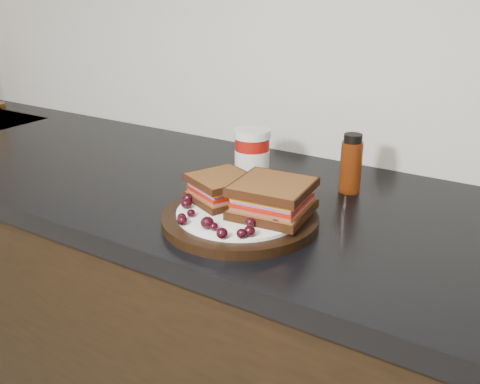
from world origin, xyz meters
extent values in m
cube|color=black|center=(0.00, 1.70, 0.43)|extent=(3.96, 0.58, 0.86)
cube|color=black|center=(0.00, 1.70, 0.88)|extent=(3.98, 0.60, 0.04)
cylinder|color=black|center=(0.12, 1.57, 0.91)|extent=(0.28, 0.28, 0.02)
ellipsoid|color=black|center=(0.04, 1.53, 0.93)|extent=(0.02, 0.02, 0.02)
ellipsoid|color=black|center=(0.06, 1.51, 0.93)|extent=(0.01, 0.01, 0.01)
ellipsoid|color=black|center=(0.06, 1.49, 0.93)|extent=(0.02, 0.02, 0.01)
ellipsoid|color=black|center=(0.07, 1.47, 0.93)|extent=(0.02, 0.02, 0.02)
ellipsoid|color=black|center=(0.12, 1.48, 0.93)|extent=(0.02, 0.02, 0.02)
ellipsoid|color=black|center=(0.13, 1.48, 0.93)|extent=(0.01, 0.01, 0.01)
ellipsoid|color=black|center=(0.16, 1.47, 0.93)|extent=(0.02, 0.02, 0.02)
ellipsoid|color=black|center=(0.18, 1.49, 0.93)|extent=(0.02, 0.02, 0.02)
ellipsoid|color=black|center=(0.19, 1.50, 0.93)|extent=(0.02, 0.02, 0.02)
ellipsoid|color=black|center=(0.17, 1.53, 0.93)|extent=(0.02, 0.02, 0.02)
ellipsoid|color=black|center=(0.21, 1.55, 0.93)|extent=(0.02, 0.02, 0.02)
ellipsoid|color=black|center=(0.20, 1.57, 0.93)|extent=(0.02, 0.02, 0.02)
ellipsoid|color=black|center=(0.21, 1.58, 0.93)|extent=(0.02, 0.02, 0.02)
ellipsoid|color=black|center=(0.20, 1.62, 0.93)|extent=(0.02, 0.02, 0.02)
ellipsoid|color=black|center=(0.08, 1.63, 0.93)|extent=(0.02, 0.02, 0.01)
ellipsoid|color=black|center=(0.08, 1.61, 0.93)|extent=(0.02, 0.02, 0.02)
ellipsoid|color=black|center=(0.05, 1.60, 0.93)|extent=(0.02, 0.02, 0.02)
ellipsoid|color=black|center=(0.05, 1.59, 0.93)|extent=(0.02, 0.02, 0.02)
ellipsoid|color=black|center=(0.02, 1.55, 0.93)|extent=(0.02, 0.02, 0.02)
ellipsoid|color=black|center=(0.06, 1.63, 0.93)|extent=(0.02, 0.02, 0.02)
ellipsoid|color=black|center=(0.06, 1.58, 0.93)|extent=(0.02, 0.02, 0.02)
ellipsoid|color=black|center=(0.05, 1.57, 0.93)|extent=(0.01, 0.01, 0.01)
cylinder|color=maroon|center=(0.03, 1.77, 0.96)|extent=(0.10, 0.10, 0.11)
cylinder|color=#4E1D07|center=(0.23, 1.82, 0.96)|extent=(0.05, 0.05, 0.12)
camera|label=1|loc=(0.59, 0.84, 1.31)|focal=40.00mm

